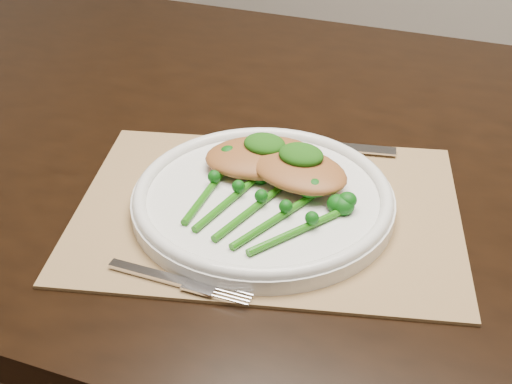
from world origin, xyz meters
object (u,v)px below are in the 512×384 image
at_px(dining_table, 331,354).
at_px(dinner_plate, 263,198).
at_px(chicken_fillet_left, 262,157).
at_px(broccolini_bundle, 251,210).
at_px(placemat, 268,210).

height_order(dining_table, dinner_plate, dinner_plate).
height_order(chicken_fillet_left, broccolini_bundle, chicken_fillet_left).
xyz_separation_m(dinner_plate, broccolini_bundle, (0.00, -0.04, 0.01)).
xyz_separation_m(dining_table, placemat, (-0.03, -0.16, 0.37)).
bearing_deg(dinner_plate, placemat, 3.76).
height_order(dinner_plate, broccolini_bundle, broccolini_bundle).
bearing_deg(placemat, broccolini_bundle, -113.05).
bearing_deg(chicken_fillet_left, dining_table, 28.44).
distance_m(dinner_plate, broccolini_bundle, 0.04).
xyz_separation_m(dining_table, dinner_plate, (-0.04, -0.16, 0.39)).
xyz_separation_m(dining_table, chicken_fillet_left, (-0.07, -0.11, 0.41)).
xyz_separation_m(dining_table, broccolini_bundle, (-0.03, -0.20, 0.40)).
distance_m(placemat, broccolini_bundle, 0.05).
distance_m(dinner_plate, chicken_fillet_left, 0.06).
distance_m(placemat, dinner_plate, 0.02).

